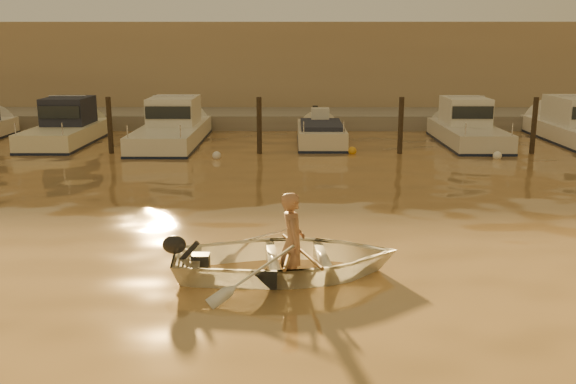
{
  "coord_description": "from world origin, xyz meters",
  "views": [
    {
      "loc": [
        0.97,
        -8.77,
        3.98
      ],
      "look_at": [
        0.88,
        4.73,
        0.75
      ],
      "focal_mm": 40.0,
      "sensor_mm": 36.0,
      "label": 1
    }
  ],
  "objects_px": {
    "moored_boat_4": "(468,128)",
    "moored_boat_3": "(321,138)",
    "moored_boat_1": "(65,128)",
    "moored_boat_2": "(172,128)",
    "person": "(293,242)",
    "dinghy": "(287,259)",
    "waterfront_building": "(275,69)"
  },
  "relations": [
    {
      "from": "person",
      "to": "moored_boat_2",
      "type": "distance_m",
      "value": 15.02
    },
    {
      "from": "waterfront_building",
      "to": "moored_boat_4",
      "type": "bearing_deg",
      "value": -54.71
    },
    {
      "from": "person",
      "to": "moored_boat_4",
      "type": "height_order",
      "value": "moored_boat_4"
    },
    {
      "from": "moored_boat_2",
      "to": "waterfront_building",
      "type": "distance_m",
      "value": 11.75
    },
    {
      "from": "dinghy",
      "to": "moored_boat_4",
      "type": "bearing_deg",
      "value": -31.49
    },
    {
      "from": "moored_boat_1",
      "to": "moored_boat_3",
      "type": "xyz_separation_m",
      "value": [
        9.96,
        0.0,
        -0.4
      ]
    },
    {
      "from": "moored_boat_3",
      "to": "moored_boat_4",
      "type": "bearing_deg",
      "value": 0.0
    },
    {
      "from": "moored_boat_3",
      "to": "moored_boat_4",
      "type": "relative_size",
      "value": 0.83
    },
    {
      "from": "moored_boat_4",
      "to": "moored_boat_1",
      "type": "bearing_deg",
      "value": 180.0
    },
    {
      "from": "dinghy",
      "to": "moored_boat_3",
      "type": "height_order",
      "value": "moored_boat_3"
    },
    {
      "from": "moored_boat_2",
      "to": "moored_boat_4",
      "type": "distance_m",
      "value": 11.51
    },
    {
      "from": "waterfront_building",
      "to": "moored_boat_2",
      "type": "bearing_deg",
      "value": -108.7
    },
    {
      "from": "dinghy",
      "to": "waterfront_building",
      "type": "distance_m",
      "value": 25.37
    },
    {
      "from": "dinghy",
      "to": "waterfront_building",
      "type": "xyz_separation_m",
      "value": [
        -0.88,
        25.27,
        2.12
      ]
    },
    {
      "from": "moored_boat_1",
      "to": "moored_boat_2",
      "type": "height_order",
      "value": "same"
    },
    {
      "from": "person",
      "to": "moored_boat_1",
      "type": "xyz_separation_m",
      "value": [
        -8.86,
        14.26,
        0.05
      ]
    },
    {
      "from": "person",
      "to": "moored_boat_1",
      "type": "distance_m",
      "value": 16.79
    },
    {
      "from": "moored_boat_1",
      "to": "moored_boat_4",
      "type": "xyz_separation_m",
      "value": [
        15.67,
        0.0,
        0.0
      ]
    },
    {
      "from": "person",
      "to": "waterfront_building",
      "type": "height_order",
      "value": "waterfront_building"
    },
    {
      "from": "person",
      "to": "waterfront_building",
      "type": "xyz_separation_m",
      "value": [
        -0.98,
        25.26,
        1.82
      ]
    },
    {
      "from": "moored_boat_3",
      "to": "waterfront_building",
      "type": "relative_size",
      "value": 0.11
    },
    {
      "from": "dinghy",
      "to": "person",
      "type": "height_order",
      "value": "person"
    },
    {
      "from": "moored_boat_4",
      "to": "moored_boat_3",
      "type": "bearing_deg",
      "value": 180.0
    },
    {
      "from": "dinghy",
      "to": "moored_boat_2",
      "type": "distance_m",
      "value": 15.0
    },
    {
      "from": "dinghy",
      "to": "person",
      "type": "distance_m",
      "value": 0.31
    },
    {
      "from": "person",
      "to": "moored_boat_3",
      "type": "distance_m",
      "value": 14.31
    },
    {
      "from": "moored_boat_2",
      "to": "moored_boat_4",
      "type": "height_order",
      "value": "same"
    },
    {
      "from": "dinghy",
      "to": "moored_boat_3",
      "type": "bearing_deg",
      "value": -10.49
    },
    {
      "from": "dinghy",
      "to": "moored_boat_4",
      "type": "relative_size",
      "value": 0.62
    },
    {
      "from": "moored_boat_4",
      "to": "person",
      "type": "bearing_deg",
      "value": -115.51
    },
    {
      "from": "moored_boat_3",
      "to": "waterfront_building",
      "type": "height_order",
      "value": "waterfront_building"
    },
    {
      "from": "moored_boat_2",
      "to": "moored_boat_3",
      "type": "xyz_separation_m",
      "value": [
        5.81,
        0.0,
        -0.4
      ]
    }
  ]
}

